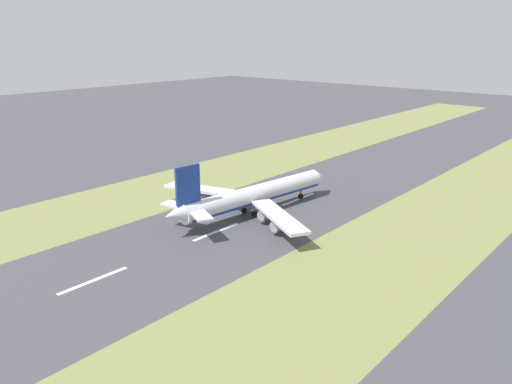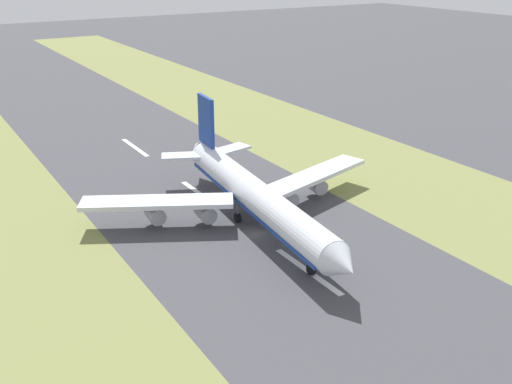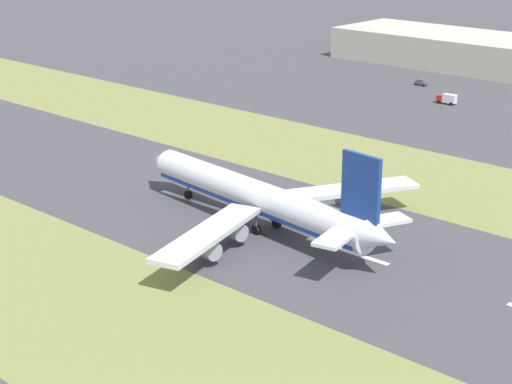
{
  "view_description": "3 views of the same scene",
  "coord_description": "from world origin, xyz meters",
  "px_view_note": "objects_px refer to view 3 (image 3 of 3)",
  "views": [
    {
      "loc": [
        97.56,
        -117.43,
        54.71
      ],
      "look_at": [
        -2.04,
        -3.59,
        7.0
      ],
      "focal_mm": 35.0,
      "sensor_mm": 36.0,
      "label": 1
    },
    {
      "loc": [
        53.46,
        86.89,
        49.72
      ],
      "look_at": [
        -2.04,
        -3.59,
        7.0
      ],
      "focal_mm": 42.0,
      "sensor_mm": 36.0,
      "label": 2
    },
    {
      "loc": [
        -114.86,
        -106.08,
        59.6
      ],
      "look_at": [
        -2.04,
        -3.59,
        7.0
      ],
      "focal_mm": 60.0,
      "sensor_mm": 36.0,
      "label": 3
    }
  ],
  "objects_px": {
    "terminal_building": "(441,48)",
    "service_truck": "(447,99)",
    "airplane_main_jet": "(263,199)",
    "apron_car": "(421,83)"
  },
  "relations": [
    {
      "from": "terminal_building",
      "to": "apron_car",
      "type": "xyz_separation_m",
      "value": [
        -40.61,
        -16.94,
        -4.82
      ]
    },
    {
      "from": "terminal_building",
      "to": "apron_car",
      "type": "distance_m",
      "value": 44.26
    },
    {
      "from": "airplane_main_jet",
      "to": "apron_car",
      "type": "height_order",
      "value": "airplane_main_jet"
    },
    {
      "from": "airplane_main_jet",
      "to": "apron_car",
      "type": "relative_size",
      "value": 15.14
    },
    {
      "from": "terminal_building",
      "to": "apron_car",
      "type": "relative_size",
      "value": 17.36
    },
    {
      "from": "terminal_building",
      "to": "service_truck",
      "type": "distance_m",
      "value": 69.72
    },
    {
      "from": "terminal_building",
      "to": "service_truck",
      "type": "xyz_separation_m",
      "value": [
        -58.71,
        -37.38,
        -4.15
      ]
    },
    {
      "from": "apron_car",
      "to": "terminal_building",
      "type": "bearing_deg",
      "value": 22.64
    },
    {
      "from": "airplane_main_jet",
      "to": "terminal_building",
      "type": "distance_m",
      "value": 185.88
    },
    {
      "from": "airplane_main_jet",
      "to": "service_truck",
      "type": "relative_size",
      "value": 11.09
    }
  ]
}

